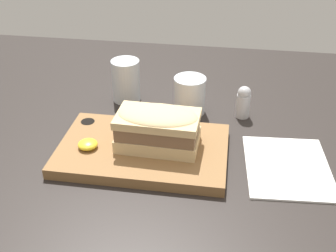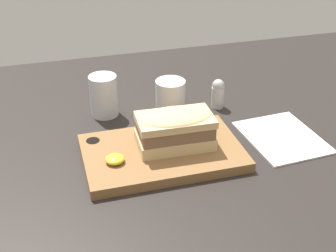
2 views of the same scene
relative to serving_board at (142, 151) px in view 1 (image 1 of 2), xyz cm
name	(u,v)px [view 1 (image 1 of 2)]	position (x,y,z in cm)	size (l,w,h in cm)	color
dining_table	(150,159)	(1.30, 0.43, -2.06)	(166.69, 118.08, 2.00)	#282321
serving_board	(142,151)	(0.00, 0.00, 0.00)	(32.27, 20.48, 2.18)	olive
sandwich	(158,127)	(2.94, 1.00, 5.22)	(15.68, 9.29, 7.74)	#DBBC84
mustard_dollop	(88,144)	(-10.12, -1.84, 1.81)	(3.78, 3.78, 1.51)	yellow
water_glass	(126,83)	(-8.34, 22.01, 3.26)	(6.57, 6.57, 9.97)	silver
wine_glass	(190,97)	(7.04, 18.56, 2.71)	(7.12, 7.12, 8.35)	silver
napkin	(287,166)	(27.47, 0.58, -0.86)	(16.59, 19.91, 0.40)	white
salt_shaker	(243,102)	(18.99, 18.18, 2.68)	(3.10, 3.10, 7.37)	silver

